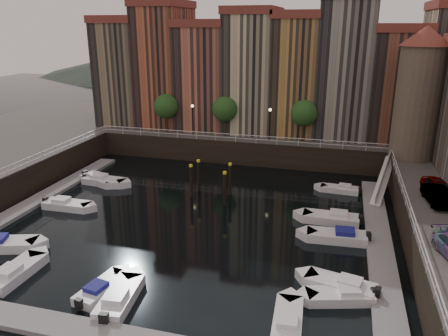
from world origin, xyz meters
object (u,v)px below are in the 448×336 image
(boat_left_2, at_px, (66,205))
(car_a, at_px, (438,189))
(boat_left_1, at_px, (3,244))
(car_b, at_px, (437,196))
(corner_tower, at_px, (419,92))
(mooring_pilings, at_px, (211,182))
(gangway, at_px, (383,178))

(boat_left_2, relative_size, car_a, 1.15)
(boat_left_1, bearing_deg, car_b, 0.50)
(corner_tower, bearing_deg, mooring_pilings, -154.38)
(boat_left_2, bearing_deg, mooring_pilings, 26.50)
(gangway, relative_size, mooring_pilings, 1.96)
(mooring_pilings, relative_size, car_a, 1.00)
(gangway, relative_size, boat_left_2, 1.71)
(gangway, bearing_deg, corner_tower, 57.20)
(boat_left_1, xyz_separation_m, boat_left_2, (0.02, 8.29, -0.03))
(corner_tower, distance_m, mooring_pilings, 23.62)
(mooring_pilings, xyz_separation_m, boat_left_2, (-12.57, -6.56, -1.27))
(corner_tower, xyz_separation_m, car_a, (0.76, -11.53, -6.47))
(mooring_pilings, xyz_separation_m, car_b, (20.24, -3.81, 2.03))
(boat_left_2, relative_size, car_b, 1.17)
(gangway, distance_m, mooring_pilings, 17.69)
(gangway, bearing_deg, boat_left_1, -146.07)
(car_a, relative_size, car_b, 1.02)
(corner_tower, height_order, boat_left_2, corner_tower)
(corner_tower, height_order, car_a, corner_tower)
(gangway, xyz_separation_m, boat_left_1, (-29.55, -19.88, -1.51))
(gangway, xyz_separation_m, car_a, (3.66, -7.03, 1.80))
(corner_tower, bearing_deg, gangway, -122.80)
(gangway, height_order, boat_left_2, gangway)
(car_b, bearing_deg, car_a, 70.77)
(car_a, bearing_deg, boat_left_2, 175.69)
(corner_tower, height_order, mooring_pilings, corner_tower)
(mooring_pilings, bearing_deg, corner_tower, 25.62)
(boat_left_1, bearing_deg, car_a, 3.07)
(mooring_pilings, bearing_deg, car_a, -5.55)
(gangway, xyz_separation_m, car_b, (3.29, -8.83, 1.77))
(car_a, bearing_deg, corner_tower, 81.65)
(boat_left_1, relative_size, boat_left_2, 1.10)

